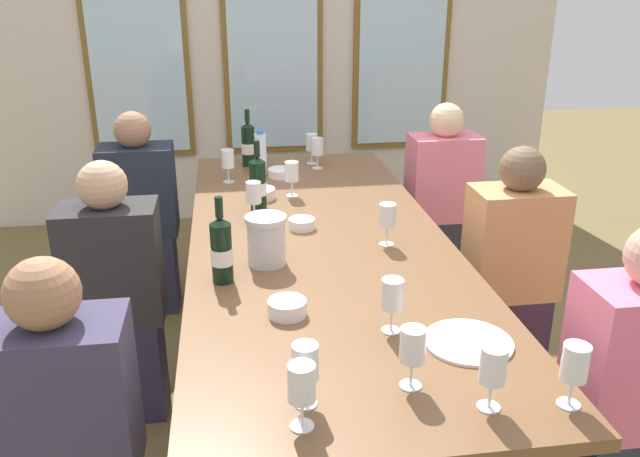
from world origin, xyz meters
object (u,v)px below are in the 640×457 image
(metal_pitcher, at_px, (266,240))
(wine_bottle_2, at_px, (248,144))
(tasting_bowl_1, at_px, (261,193))
(seated_person_0, at_px, (142,219))
(wine_glass_1, at_px, (305,365))
(seated_person_2, at_px, (117,300))
(wine_bottle_0, at_px, (258,184))
(wine_glass_9, at_px, (392,297))
(wine_glass_2, at_px, (387,218))
(wine_glass_11, at_px, (292,173))
(seated_person_4, at_px, (70,451))
(white_plate_0, at_px, (468,342))
(seated_person_5, at_px, (629,401))
(seated_person_1, at_px, (440,205))
(wine_glass_10, at_px, (317,148))
(wine_glass_0, at_px, (228,160))
(wine_glass_3, at_px, (312,143))
(wine_bottle_1, at_px, (222,250))
(wine_glass_5, at_px, (254,195))
(wine_glass_6, at_px, (413,347))
(tasting_bowl_3, at_px, (281,173))
(water_bottle, at_px, (261,153))
(tasting_bowl_0, at_px, (287,308))
(dining_table, at_px, (319,252))
(tasting_bowl_2, at_px, (302,224))
(wine_glass_8, at_px, (493,368))
(seated_person_3, at_px, (510,277))
(wine_glass_4, at_px, (575,365))
(wine_glass_7, at_px, (302,386))

(metal_pitcher, xyz_separation_m, wine_bottle_2, (-0.01, 1.37, 0.03))
(tasting_bowl_1, height_order, seated_person_0, seated_person_0)
(wine_glass_1, distance_m, seated_person_2, 1.30)
(wine_bottle_0, relative_size, wine_glass_9, 1.88)
(wine_glass_1, height_order, wine_glass_2, same)
(wine_glass_11, height_order, seated_person_4, seated_person_4)
(white_plate_0, distance_m, seated_person_5, 0.56)
(seated_person_1, bearing_deg, wine_glass_10, 170.66)
(seated_person_0, bearing_deg, wine_glass_0, -9.55)
(wine_bottle_0, height_order, seated_person_5, seated_person_5)
(wine_glass_9, bearing_deg, seated_person_1, 66.83)
(wine_glass_1, distance_m, wine_glass_3, 2.26)
(wine_bottle_1, relative_size, wine_glass_5, 1.82)
(seated_person_1, xyz_separation_m, seated_person_2, (-1.67, -0.94, 0.00))
(wine_bottle_1, distance_m, wine_glass_6, 0.86)
(tasting_bowl_3, bearing_deg, white_plate_0, -77.46)
(tasting_bowl_1, distance_m, seated_person_0, 0.77)
(metal_pitcher, relative_size, water_bottle, 0.79)
(wine_bottle_2, xyz_separation_m, wine_glass_2, (0.50, -1.25, -0.01))
(wine_bottle_2, relative_size, tasting_bowl_0, 2.58)
(wine_glass_6, height_order, wine_glass_9, same)
(dining_table, distance_m, tasting_bowl_2, 0.16)
(wine_glass_5, distance_m, wine_glass_9, 1.10)
(tasting_bowl_0, relative_size, seated_person_1, 0.11)
(metal_pitcher, relative_size, wine_bottle_2, 0.59)
(wine_bottle_2, relative_size, seated_person_5, 0.29)
(wine_glass_3, distance_m, wine_glass_8, 2.32)
(seated_person_2, height_order, seated_person_3, same)
(wine_glass_4, bearing_deg, seated_person_5, 34.85)
(tasting_bowl_3, bearing_deg, dining_table, -85.04)
(seated_person_0, bearing_deg, seated_person_3, -30.14)
(wine_bottle_0, xyz_separation_m, tasting_bowl_3, (0.15, 0.51, -0.10))
(metal_pitcher, bearing_deg, wine_glass_0, 96.83)
(seated_person_1, height_order, seated_person_3, same)
(tasting_bowl_2, bearing_deg, wine_bottle_0, 122.16)
(wine_glass_0, relative_size, wine_glass_4, 1.00)
(water_bottle, relative_size, wine_glass_5, 1.38)
(tasting_bowl_3, distance_m, wine_glass_2, 1.07)
(wine_glass_10, bearing_deg, water_bottle, -169.56)
(wine_glass_7, bearing_deg, wine_bottle_0, 90.49)
(wine_bottle_1, xyz_separation_m, seated_person_2, (-0.44, 0.33, -0.33))
(wine_bottle_1, relative_size, wine_glass_8, 1.82)
(wine_bottle_0, relative_size, tasting_bowl_2, 2.88)
(seated_person_4, bearing_deg, white_plate_0, 2.57)
(white_plate_0, relative_size, seated_person_0, 0.24)
(wine_glass_8, bearing_deg, seated_person_2, 133.40)
(wine_glass_10, bearing_deg, wine_glass_2, -84.01)
(wine_bottle_1, relative_size, seated_person_0, 0.29)
(wine_bottle_2, height_order, wine_glass_10, wine_bottle_2)
(water_bottle, bearing_deg, seated_person_4, -108.92)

